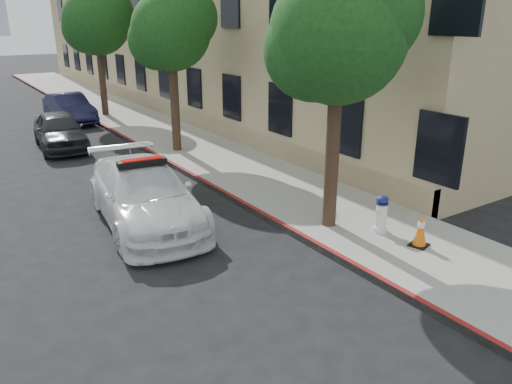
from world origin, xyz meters
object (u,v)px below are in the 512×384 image
at_px(traffic_cone, 421,231).
at_px(fire_hydrant, 381,214).
at_px(police_car, 144,194).
at_px(parked_car_mid, 60,131).
at_px(parked_car_far, 69,108).

bearing_deg(traffic_cone, fire_hydrant, 97.67).
bearing_deg(traffic_cone, police_car, 131.78).
bearing_deg(parked_car_mid, parked_car_far, 76.92).
bearing_deg(parked_car_far, traffic_cone, -85.03).
xyz_separation_m(parked_car_mid, fire_hydrant, (3.90, -11.96, -0.11)).
bearing_deg(traffic_cone, parked_car_mid, 107.33).
xyz_separation_m(police_car, traffic_cone, (4.08, -4.56, -0.23)).
height_order(police_car, traffic_cone, police_car).
bearing_deg(police_car, parked_car_far, 90.26).
xyz_separation_m(parked_car_mid, traffic_cone, (4.03, -12.91, -0.18)).
height_order(fire_hydrant, traffic_cone, fire_hydrant).
height_order(parked_car_far, traffic_cone, parked_car_far).
xyz_separation_m(parked_car_far, fire_hydrant, (2.38, -16.66, -0.09)).
height_order(parked_car_mid, traffic_cone, parked_car_mid).
relative_size(police_car, parked_car_mid, 1.30).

